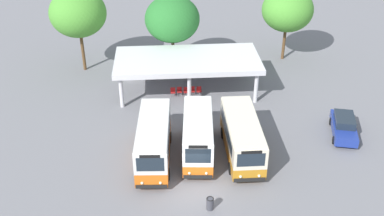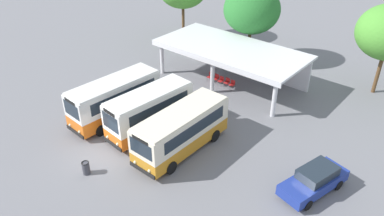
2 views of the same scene
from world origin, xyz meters
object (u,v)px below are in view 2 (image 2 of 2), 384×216
at_px(waiting_chair_end_by_column, 210,76).
at_px(waiting_chair_fifth_seat, 232,84).
at_px(city_bus_second_in_row, 150,110).
at_px(city_bus_middle_cream, 181,129).
at_px(waiting_chair_middle_seat, 221,80).
at_px(waiting_chair_fourth_seat, 227,82).
at_px(waiting_chair_second_from_end, 216,78).
at_px(parked_car_flank, 314,180).
at_px(litter_bin_apron, 86,168).
at_px(city_bus_nearest_orange, 115,98).

relative_size(waiting_chair_end_by_column, waiting_chair_fifth_seat, 1.00).
xyz_separation_m(city_bus_second_in_row, waiting_chair_fifth_seat, (0.89, 9.30, -1.29)).
bearing_deg(waiting_chair_end_by_column, city_bus_middle_cream, -63.00).
distance_m(waiting_chair_end_by_column, waiting_chair_middle_seat, 1.22).
distance_m(waiting_chair_middle_seat, waiting_chair_fourth_seat, 0.62).
bearing_deg(waiting_chair_fourth_seat, waiting_chair_second_from_end, -179.84).
distance_m(city_bus_second_in_row, parked_car_flank, 12.21).
bearing_deg(city_bus_middle_cream, waiting_chair_second_from_end, 113.83).
height_order(waiting_chair_middle_seat, litter_bin_apron, litter_bin_apron).
bearing_deg(waiting_chair_middle_seat, waiting_chair_second_from_end, 172.08).
distance_m(city_bus_nearest_orange, city_bus_second_in_row, 3.33).
bearing_deg(waiting_chair_second_from_end, litter_bin_apron, -85.43).
bearing_deg(waiting_chair_end_by_column, waiting_chair_second_from_end, 7.31).
bearing_deg(city_bus_second_in_row, parked_car_flank, 8.71).
bearing_deg(litter_bin_apron, waiting_chair_middle_seat, 92.31).
bearing_deg(waiting_chair_end_by_column, parked_car_flank, -28.70).
relative_size(parked_car_flank, waiting_chair_end_by_column, 5.62).
bearing_deg(city_bus_nearest_orange, waiting_chair_fourth_seat, 70.01).
xyz_separation_m(city_bus_second_in_row, waiting_chair_fourth_seat, (0.28, 9.36, -1.29)).
height_order(waiting_chair_middle_seat, waiting_chair_fourth_seat, same).
distance_m(city_bus_nearest_orange, waiting_chair_second_from_end, 10.19).
xyz_separation_m(parked_car_flank, waiting_chair_end_by_column, (-13.58, 7.44, -0.31)).
bearing_deg(waiting_chair_second_from_end, waiting_chair_end_by_column, -172.69).
xyz_separation_m(city_bus_middle_cream, waiting_chair_end_by_column, (-4.85, 9.52, -1.19)).
relative_size(waiting_chair_end_by_column, litter_bin_apron, 0.96).
bearing_deg(city_bus_middle_cream, city_bus_nearest_orange, -177.99).
height_order(waiting_chair_fourth_seat, waiting_chair_fifth_seat, same).
relative_size(waiting_chair_second_from_end, litter_bin_apron, 0.96).
relative_size(city_bus_nearest_orange, litter_bin_apron, 8.43).
bearing_deg(city_bus_second_in_row, waiting_chair_end_by_column, 99.51).
distance_m(city_bus_middle_cream, waiting_chair_middle_seat, 10.25).
height_order(parked_car_flank, waiting_chair_end_by_column, parked_car_flank).
xyz_separation_m(waiting_chair_second_from_end, waiting_chair_fifth_seat, (1.84, -0.06, 0.00)).
bearing_deg(city_bus_middle_cream, waiting_chair_end_by_column, 117.00).
xyz_separation_m(waiting_chair_second_from_end, waiting_chair_fourth_seat, (1.22, 0.00, 0.00)).
bearing_deg(city_bus_second_in_row, waiting_chair_second_from_end, 95.75).
xyz_separation_m(waiting_chair_end_by_column, waiting_chair_second_from_end, (0.61, 0.08, 0.00)).
xyz_separation_m(city_bus_second_in_row, waiting_chair_end_by_column, (-1.55, 9.28, -1.29)).
bearing_deg(waiting_chair_second_from_end, waiting_chair_fifth_seat, -1.86).
height_order(city_bus_second_in_row, waiting_chair_second_from_end, city_bus_second_in_row).
distance_m(city_bus_middle_cream, waiting_chair_end_by_column, 10.75).
bearing_deg(city_bus_second_in_row, city_bus_middle_cream, -4.12).
xyz_separation_m(city_bus_second_in_row, waiting_chair_second_from_end, (-0.94, 9.36, -1.29)).
relative_size(city_bus_middle_cream, parked_car_flank, 1.56).
distance_m(waiting_chair_middle_seat, waiting_chair_fifth_seat, 1.22).
bearing_deg(waiting_chair_fifth_seat, city_bus_nearest_orange, -113.21).
relative_size(waiting_chair_second_from_end, waiting_chair_middle_seat, 1.00).
distance_m(parked_car_flank, waiting_chair_fifth_seat, 13.40).
bearing_deg(city_bus_middle_cream, waiting_chair_middle_seat, 110.87).
distance_m(city_bus_middle_cream, waiting_chair_fifth_seat, 9.91).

